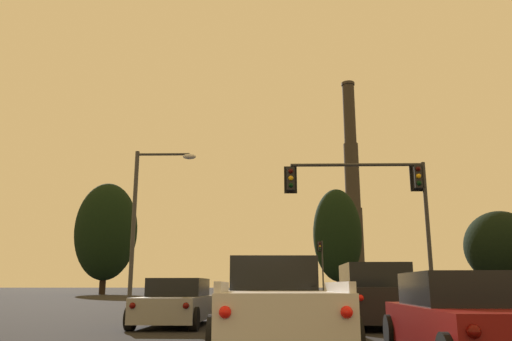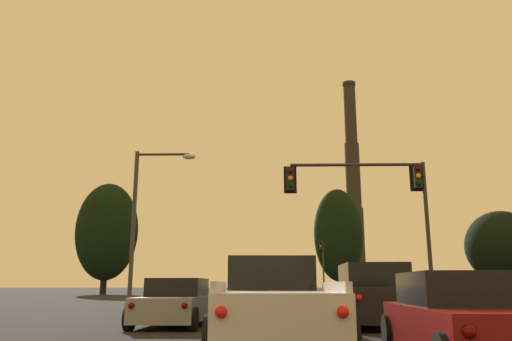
% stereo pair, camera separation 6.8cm
% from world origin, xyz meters
% --- Properties ---
extents(sedan_left_lane_front, '(2.12, 4.75, 1.43)m').
position_xyz_m(sedan_left_lane_front, '(-3.10, 15.54, 0.67)').
color(sedan_left_lane_front, gray).
rests_on(sedan_left_lane_front, ground_plane).
extents(sedan_right_lane_second, '(2.19, 4.78, 1.43)m').
position_xyz_m(sedan_right_lane_second, '(2.95, 8.01, 0.67)').
color(sedan_right_lane_second, maroon).
rests_on(sedan_right_lane_second, ground_plane).
extents(suv_center_lane_front, '(2.31, 4.98, 1.86)m').
position_xyz_m(suv_center_lane_front, '(-0.35, 15.38, 0.90)').
color(suv_center_lane_front, '#232328').
rests_on(suv_center_lane_front, ground_plane).
extents(pickup_truck_center_lane_second, '(2.33, 5.56, 1.82)m').
position_xyz_m(pickup_truck_center_lane_second, '(-0.14, 9.53, 0.80)').
color(pickup_truck_center_lane_second, silver).
rests_on(pickup_truck_center_lane_second, ground_plane).
extents(suv_right_lane_front, '(2.26, 4.96, 1.86)m').
position_xyz_m(suv_right_lane_front, '(2.97, 15.24, 0.90)').
color(suv_right_lane_front, black).
rests_on(suv_right_lane_front, ground_plane).
extents(traffic_light_far_right, '(0.78, 0.50, 6.48)m').
position_xyz_m(traffic_light_far_right, '(6.25, 60.23, 4.24)').
color(traffic_light_far_right, '#2D2D30').
rests_on(traffic_light_far_right, ground_plane).
extents(traffic_light_overhead_right, '(6.44, 0.50, 6.61)m').
position_xyz_m(traffic_light_overhead_right, '(4.70, 21.42, 5.08)').
color(traffic_light_overhead_right, '#2D2D30').
rests_on(traffic_light_overhead_right, ground_plane).
extents(street_lamp, '(2.97, 0.36, 7.58)m').
position_xyz_m(street_lamp, '(-6.09, 22.85, 4.70)').
color(street_lamp, '#38383A').
rests_on(street_lamp, ground_plane).
extents(smokestack, '(6.83, 6.83, 53.34)m').
position_xyz_m(smokestack, '(21.31, 122.89, 20.90)').
color(smokestack, '#2B2722').
rests_on(smokestack, ground_plane).
extents(treeline_far_right, '(9.85, 8.86, 11.36)m').
position_xyz_m(treeline_far_right, '(32.05, 69.57, 6.39)').
color(treeline_far_right, black).
rests_on(treeline_far_right, ground_plane).
extents(treeline_center_left, '(7.47, 6.72, 15.97)m').
position_xyz_m(treeline_center_left, '(10.60, 76.88, 8.85)').
color(treeline_center_left, black).
rests_on(treeline_center_left, ground_plane).
extents(treeline_far_left, '(8.65, 7.78, 15.53)m').
position_xyz_m(treeline_far_left, '(-22.99, 69.52, 8.68)').
color(treeline_far_left, black).
rests_on(treeline_far_left, ground_plane).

